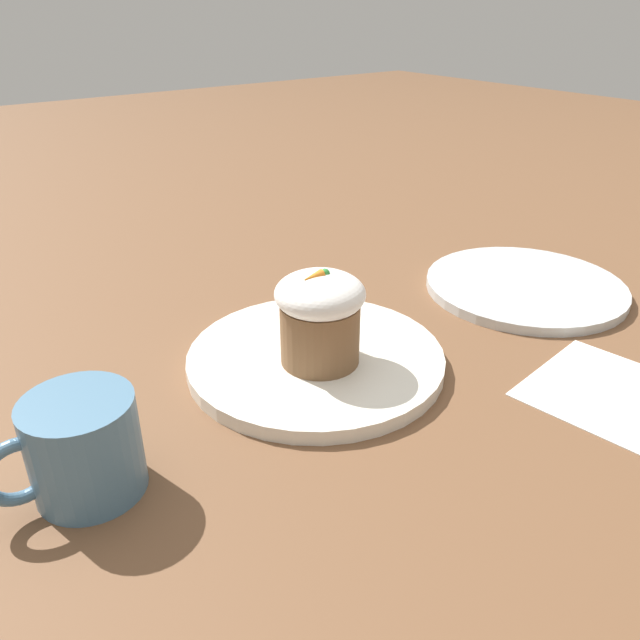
{
  "coord_description": "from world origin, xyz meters",
  "views": [
    {
      "loc": [
        0.33,
        0.44,
        0.34
      ],
      "look_at": [
        0.01,
        0.01,
        0.06
      ],
      "focal_mm": 35.0,
      "sensor_mm": 36.0,
      "label": 1
    }
  ],
  "objects": [
    {
      "name": "ground_plane",
      "position": [
        0.0,
        0.0,
        0.0
      ],
      "size": [
        4.0,
        4.0,
        0.0
      ],
      "primitive_type": "plane",
      "color": "brown"
    },
    {
      "name": "dessert_plate",
      "position": [
        0.0,
        0.0,
        0.01
      ],
      "size": [
        0.26,
        0.26,
        0.01
      ],
      "color": "white",
      "rests_on": "ground_plane"
    },
    {
      "name": "carrot_cake",
      "position": [
        0.01,
        0.01,
        0.07
      ],
      "size": [
        0.09,
        0.09,
        0.1
      ],
      "color": "brown",
      "rests_on": "dessert_plate"
    },
    {
      "name": "spoon",
      "position": [
        -0.02,
        -0.01,
        0.02
      ],
      "size": [
        0.11,
        0.1,
        0.01
      ],
      "color": "silver",
      "rests_on": "dessert_plate"
    },
    {
      "name": "coffee_cup",
      "position": [
        0.25,
        0.04,
        0.04
      ],
      "size": [
        0.12,
        0.08,
        0.08
      ],
      "color": "teal",
      "rests_on": "ground_plane"
    },
    {
      "name": "side_plate",
      "position": [
        -0.32,
        0.02,
        0.01
      ],
      "size": [
        0.25,
        0.25,
        0.01
      ],
      "color": "silver",
      "rests_on": "ground_plane"
    },
    {
      "name": "paper_napkin",
      "position": [
        -0.19,
        0.2,
        0.0
      ],
      "size": [
        0.16,
        0.15,
        0.0
      ],
      "color": "white",
      "rests_on": "ground_plane"
    }
  ]
}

